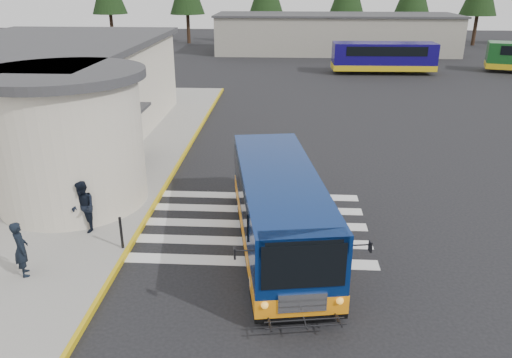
# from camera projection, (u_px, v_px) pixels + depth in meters

# --- Properties ---
(ground) EXTENTS (140.00, 140.00, 0.00)m
(ground) POSITION_uv_depth(u_px,v_px,m) (264.00, 214.00, 17.72)
(ground) COLOR black
(ground) RESTS_ON ground
(sidewalk) EXTENTS (10.00, 34.00, 0.15)m
(sidewalk) POSITION_uv_depth(u_px,v_px,m) (64.00, 168.00, 21.89)
(sidewalk) COLOR gray
(sidewalk) RESTS_ON ground
(curb_strip) EXTENTS (0.12, 34.00, 0.16)m
(curb_strip) POSITION_uv_depth(u_px,v_px,m) (175.00, 170.00, 21.62)
(curb_strip) COLOR gold
(curb_strip) RESTS_ON ground
(station_building) EXTENTS (12.70, 18.70, 4.80)m
(station_building) POSITION_uv_depth(u_px,v_px,m) (44.00, 97.00, 23.76)
(station_building) COLOR beige
(station_building) RESTS_ON ground
(crosswalk) EXTENTS (8.00, 5.35, 0.01)m
(crosswalk) POSITION_uv_depth(u_px,v_px,m) (249.00, 224.00, 17.00)
(crosswalk) COLOR silver
(crosswalk) RESTS_ON ground
(depot_building) EXTENTS (26.40, 8.40, 4.20)m
(depot_building) POSITION_uv_depth(u_px,v_px,m) (335.00, 34.00, 55.49)
(depot_building) COLOR gray
(depot_building) RESTS_ON ground
(transit_bus) EXTENTS (3.91, 8.91, 2.45)m
(transit_bus) POSITION_uv_depth(u_px,v_px,m) (279.00, 213.00, 15.17)
(transit_bus) COLOR #071D54
(transit_bus) RESTS_ON ground
(pedestrian_a) EXTENTS (0.64, 0.70, 1.61)m
(pedestrian_a) POSITION_uv_depth(u_px,v_px,m) (21.00, 249.00, 13.57)
(pedestrian_a) COLOR black
(pedestrian_a) RESTS_ON sidewalk
(pedestrian_b) EXTENTS (1.05, 1.05, 1.72)m
(pedestrian_b) POSITION_uv_depth(u_px,v_px,m) (83.00, 207.00, 15.93)
(pedestrian_b) COLOR black
(pedestrian_b) RESTS_ON sidewalk
(bollard) EXTENTS (0.08, 0.08, 1.03)m
(bollard) POSITION_uv_depth(u_px,v_px,m) (121.00, 233.00, 15.04)
(bollard) COLOR black
(bollard) RESTS_ON sidewalk
(far_bus_a) EXTENTS (8.89, 2.66, 2.28)m
(far_bus_a) POSITION_uv_depth(u_px,v_px,m) (384.00, 56.00, 43.53)
(far_bus_a) COLOR #0F0651
(far_bus_a) RESTS_ON ground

